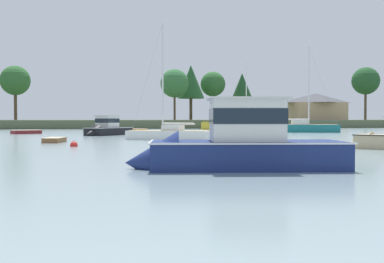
{
  "coord_description": "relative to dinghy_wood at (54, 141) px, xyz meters",
  "views": [
    {
      "loc": [
        -11.78,
        -5.52,
        1.72
      ],
      "look_at": [
        -4.89,
        29.88,
        0.74
      ],
      "focal_mm": 43.21,
      "sensor_mm": 36.0,
      "label": 1
    }
  ],
  "objects": [
    {
      "name": "dinghy_orange",
      "position": [
        7.74,
        29.19,
        0.0
      ],
      "size": [
        3.91,
        2.6,
        0.52
      ],
      "color": "orange",
      "rests_on": "ground"
    },
    {
      "name": "far_shore_bank",
      "position": [
        15.24,
        72.11,
        0.63
      ],
      "size": [
        173.31,
        54.3,
        1.51
      ],
      "primitive_type": "cube",
      "color": "#4C563D",
      "rests_on": "ground"
    },
    {
      "name": "shore_tree_center",
      "position": [
        18.73,
        62.98,
        9.21
      ],
      "size": [
        6.13,
        6.13,
        10.91
      ],
      "color": "brown",
      "rests_on": "far_shore_bank"
    },
    {
      "name": "dinghy_wood",
      "position": [
        0.0,
        0.0,
        0.0
      ],
      "size": [
        1.68,
        2.76,
        0.5
      ],
      "color": "brown",
      "rests_on": "ground"
    },
    {
      "name": "shore_tree_center_right",
      "position": [
        29.38,
        72.01,
        9.81
      ],
      "size": [
        5.92,
        5.92,
        11.47
      ],
      "color": "brown",
      "rests_on": "far_shore_bank"
    },
    {
      "name": "shore_tree_inland_a",
      "position": [
        67.31,
        68.64,
        10.95
      ],
      "size": [
        6.75,
        6.75,
        12.98
      ],
      "color": "brown",
      "rests_on": "far_shore_bank"
    },
    {
      "name": "sailboat_teal",
      "position": [
        28.86,
        20.53,
        0.13
      ],
      "size": [
        9.27,
        5.33,
        11.65
      ],
      "color": "#196B70",
      "rests_on": "ground"
    },
    {
      "name": "dinghy_maroon",
      "position": [
        -5.22,
        21.09,
        0.02
      ],
      "size": [
        3.65,
        2.93,
        0.61
      ],
      "color": "maroon",
      "rests_on": "ground"
    },
    {
      "name": "cottage_near_water",
      "position": [
        51.11,
        62.43,
        4.49
      ],
      "size": [
        12.54,
        8.62,
        5.98
      ],
      "color": "tan",
      "rests_on": "far_shore_bank"
    },
    {
      "name": "shore_tree_right_mid",
      "position": [
        36.4,
        71.31,
        9.02
      ],
      "size": [
        5.7,
        5.7,
        11.18
      ],
      "color": "brown",
      "rests_on": "far_shore_bank"
    },
    {
      "name": "sailboat_white",
      "position": [
        8.82,
        2.21,
        0.09
      ],
      "size": [
        7.04,
        5.34,
        10.11
      ],
      "color": "white",
      "rests_on": "ground"
    },
    {
      "name": "cruiser_yellow",
      "position": [
        24.61,
        36.77,
        0.58
      ],
      "size": [
        10.48,
        6.97,
        5.41
      ],
      "color": "gold",
      "rests_on": "ground"
    },
    {
      "name": "cruiser_black",
      "position": [
        3.76,
        14.4,
        0.34
      ],
      "size": [
        5.73,
        6.7,
        3.84
      ],
      "color": "black",
      "rests_on": "ground"
    },
    {
      "name": "mooring_buoy_red",
      "position": [
        1.71,
        -5.54,
        -0.04
      ],
      "size": [
        0.47,
        0.47,
        0.53
      ],
      "color": "red",
      "rests_on": "ground"
    },
    {
      "name": "cruiser_navy",
      "position": [
        7.7,
        -19.74,
        0.44
      ],
      "size": [
        7.87,
        3.59,
        4.54
      ],
      "color": "navy",
      "rests_on": "ground"
    },
    {
      "name": "shore_tree_inland_b",
      "position": [
        -14.34,
        66.61,
        9.57
      ],
      "size": [
        6.18,
        6.18,
        11.33
      ],
      "color": "brown",
      "rests_on": "far_shore_bank"
    },
    {
      "name": "shore_tree_left_mid",
      "position": [
        23.54,
        69.46,
        10.11
      ],
      "size": [
        6.25,
        6.25,
        12.6
      ],
      "color": "brown",
      "rests_on": "far_shore_bank"
    }
  ]
}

